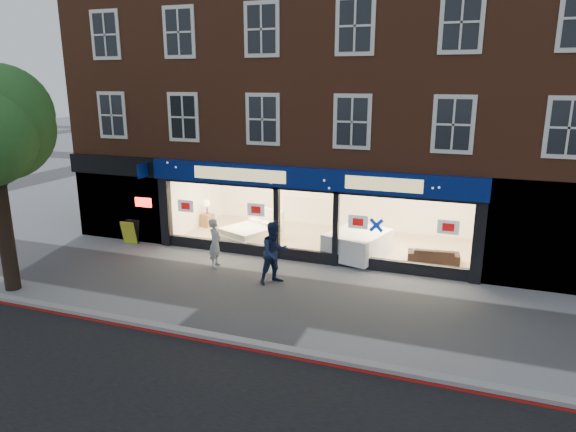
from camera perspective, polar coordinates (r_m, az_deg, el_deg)
The scene contains 12 objects.
ground at distance 15.09m, azimuth -1.70°, elevation -8.79°, with size 120.00×120.00×0.00m, color gray.
kerb_line at distance 12.55m, azimuth -7.07°, elevation -14.05°, with size 60.00×0.10×0.01m, color #8C0A07.
kerb_stone at distance 12.68m, azimuth -6.66°, elevation -13.43°, with size 60.00×0.25×0.12m, color gray.
showroom_floor at distance 19.73m, azimuth 3.93°, elevation -2.87°, with size 11.00×4.50×0.10m, color tan.
building at distance 20.43m, azimuth 5.60°, elevation 16.54°, with size 19.00×8.26×10.30m.
display_bed at distance 19.63m, azimuth -4.04°, elevation -1.85°, with size 2.29×2.47×1.12m.
bedside_table at distance 21.72m, azimuth -8.92°, elevation -0.46°, with size 0.45×0.45×0.55m, color brown.
mattress_stack at distance 18.06m, azimuth 7.74°, elevation -3.07°, with size 2.24×2.56×0.86m.
sofa at distance 18.00m, azimuth 15.86°, elevation -4.19°, with size 1.69×0.66×0.49m, color black.
a_board at distance 20.43m, azimuth -17.10°, elevation -1.71°, with size 0.59×0.38×0.91m, color gold.
pedestrian_grey at distance 17.20m, azimuth -8.09°, elevation -2.99°, with size 0.60×0.39×1.64m, color #A5A8AD.
pedestrian_blue at distance 15.63m, azimuth -1.50°, elevation -4.12°, with size 0.94×0.73×1.94m, color #162140.
Camera 1 is at (5.13, -12.83, 6.05)m, focal length 32.00 mm.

